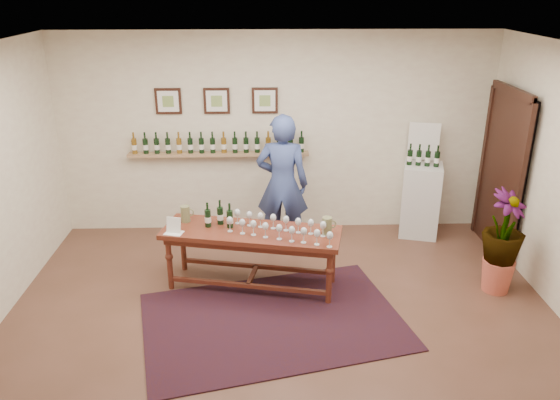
{
  "coord_description": "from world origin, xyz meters",
  "views": [
    {
      "loc": [
        -0.19,
        -4.87,
        3.38
      ],
      "look_at": [
        0.0,
        0.8,
        1.1
      ],
      "focal_mm": 35.0,
      "sensor_mm": 36.0,
      "label": 1
    }
  ],
  "objects_px": {
    "person": "(282,184)",
    "tasting_table": "(252,239)",
    "display_pedestal": "(420,200)",
    "potted_plant": "(502,242)"
  },
  "relations": [
    {
      "from": "person",
      "to": "tasting_table",
      "type": "bearing_deg",
      "value": 75.41
    },
    {
      "from": "tasting_table",
      "to": "person",
      "type": "xyz_separation_m",
      "value": [
        0.39,
        0.95,
        0.31
      ]
    },
    {
      "from": "display_pedestal",
      "to": "person",
      "type": "height_order",
      "value": "person"
    },
    {
      "from": "tasting_table",
      "to": "person",
      "type": "distance_m",
      "value": 1.08
    },
    {
      "from": "potted_plant",
      "to": "person",
      "type": "relative_size",
      "value": 0.57
    },
    {
      "from": "potted_plant",
      "to": "person",
      "type": "height_order",
      "value": "person"
    },
    {
      "from": "person",
      "to": "display_pedestal",
      "type": "bearing_deg",
      "value": -160.03
    },
    {
      "from": "display_pedestal",
      "to": "potted_plant",
      "type": "height_order",
      "value": "potted_plant"
    },
    {
      "from": "tasting_table",
      "to": "person",
      "type": "relative_size",
      "value": 1.15
    },
    {
      "from": "tasting_table",
      "to": "potted_plant",
      "type": "relative_size",
      "value": 2.0
    }
  ]
}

